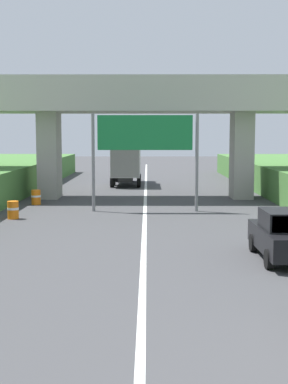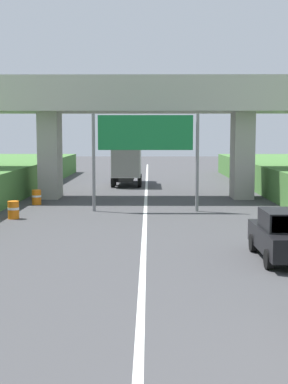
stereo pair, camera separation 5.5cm
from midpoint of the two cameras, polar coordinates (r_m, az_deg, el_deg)
lane_centre_stripe at (r=29.36m, az=0.20°, el=-2.15°), size 0.20×92.58×0.01m
overpass_bridge at (r=35.66m, az=0.26°, el=8.92°), size 40.00×4.80×7.89m
overhead_highway_sign at (r=29.41m, az=0.20°, el=5.65°), size 5.88×0.18×5.39m
truck_blue at (r=45.16m, az=-1.76°, el=3.23°), size 2.44×7.30×3.44m
car_black at (r=18.76m, az=14.90°, el=-4.47°), size 1.86×4.10×1.72m
construction_barrel_3 at (r=27.80m, az=-13.68°, el=-1.85°), size 0.57×0.57×0.90m
construction_barrel_4 at (r=33.07m, az=-11.32°, el=-0.53°), size 0.57×0.57×0.90m
construction_barrel_5 at (r=38.38m, az=-9.49°, el=0.42°), size 0.57×0.57×0.90m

